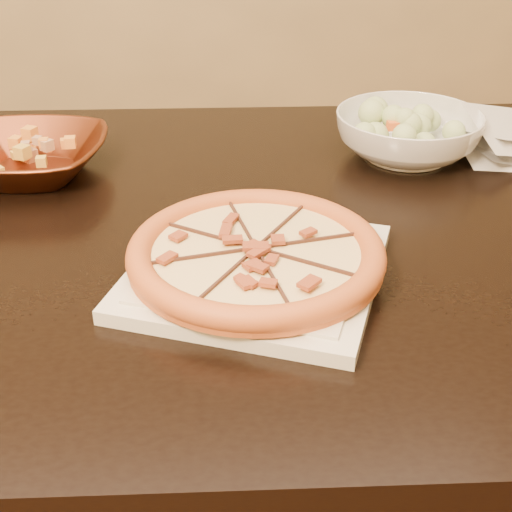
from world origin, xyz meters
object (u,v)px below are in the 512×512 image
Objects in this scene: dining_table at (177,278)px; bronze_bowl at (28,158)px; plate at (256,270)px; pizza at (256,253)px; salad_bowl at (408,135)px.

bronze_bowl reaches higher than dining_table.
bronze_bowl is (-0.22, 0.18, 0.12)m from dining_table.
pizza is at bearing -178.28° from plate.
bronze_bowl is (-0.32, 0.34, -0.00)m from pizza.
bronze_bowl is at bearing 133.64° from plate.
bronze_bowl is at bearing 133.64° from pizza.
dining_table is 6.36× the size of bronze_bowl.
salad_bowl is (0.39, 0.19, 0.13)m from dining_table.
dining_table is 5.01× the size of pizza.
salad_bowl is (0.29, 0.35, 0.00)m from pizza.
plate is at bearing 1.72° from pizza.
pizza is 0.45m from salad_bowl.
pizza is at bearing -129.45° from salad_bowl.
salad_bowl is (0.61, 0.01, 0.01)m from bronze_bowl.
dining_table is at bearing -38.75° from bronze_bowl.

